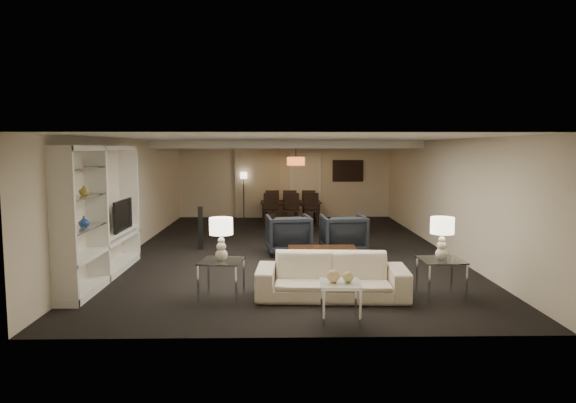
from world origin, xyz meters
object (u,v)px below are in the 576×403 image
(floor_speaker, at_px, (201,228))
(marble_table, at_px, (340,302))
(chair_nm, at_px, (291,210))
(floor_lamp, at_px, (244,195))
(table_lamp_right, at_px, (442,238))
(dining_table, at_px, (291,212))
(vase_amber, at_px, (84,190))
(chair_fl, at_px, (272,205))
(sofa, at_px, (332,276))
(table_lamp_left, at_px, (221,239))
(television, at_px, (117,215))
(vase_blue, at_px, (84,222))
(pendant_light, at_px, (296,161))
(coffee_table, at_px, (323,260))
(chair_nr, at_px, (312,210))
(chair_fr, at_px, (309,205))
(chair_fm, at_px, (290,205))
(side_table_right, at_px, (441,278))
(chair_nl, at_px, (271,210))
(armchair_right, at_px, (343,234))
(side_table_left, at_px, (222,279))
(armchair_left, at_px, (289,234))

(floor_speaker, bearing_deg, marble_table, -69.02)
(chair_nm, bearing_deg, floor_lamp, 139.06)
(table_lamp_right, distance_m, dining_table, 8.29)
(vase_amber, xyz_separation_m, chair_fl, (2.88, 8.21, -1.16))
(sofa, height_order, dining_table, sofa)
(table_lamp_left, height_order, vase_amber, vase_amber)
(television, relative_size, vase_blue, 5.71)
(pendant_light, height_order, table_lamp_left, pendant_light)
(vase_amber, distance_m, dining_table, 8.43)
(vase_amber, distance_m, floor_speaker, 3.86)
(coffee_table, height_order, chair_nr, chair_nr)
(chair_fl, distance_m, chair_fr, 1.20)
(chair_fr, bearing_deg, coffee_table, 94.70)
(floor_speaker, height_order, floor_lamp, floor_lamp)
(table_lamp_right, bearing_deg, floor_lamp, 112.05)
(table_lamp_left, bearing_deg, chair_nr, 75.72)
(coffee_table, relative_size, marble_table, 2.40)
(television, distance_m, vase_blue, 1.60)
(chair_fm, bearing_deg, television, 68.74)
(side_table_right, xyz_separation_m, chair_nm, (-2.13, 7.33, 0.19))
(television, bearing_deg, chair_fl, -23.12)
(chair_nl, bearing_deg, table_lamp_right, -73.34)
(chair_fl, xyz_separation_m, chair_fm, (0.60, 0.00, 0.00))
(coffee_table, bearing_deg, pendant_light, 93.02)
(pendant_light, height_order, chair_nl, pendant_light)
(vase_amber, bearing_deg, table_lamp_right, -4.31)
(vase_amber, xyz_separation_m, chair_fr, (4.08, 8.21, -1.16))
(chair_nl, distance_m, chair_fl, 1.30)
(side_table_right, bearing_deg, floor_speaker, 138.09)
(pendant_light, relative_size, chair_nr, 0.54)
(dining_table, bearing_deg, coffee_table, -86.20)
(armchair_right, relative_size, television, 0.94)
(pendant_light, xyz_separation_m, floor_lamp, (-1.65, 1.70, -1.16))
(vase_amber, bearing_deg, chair_nm, 63.28)
(side_table_left, xyz_separation_m, chair_fl, (0.67, 8.63, 0.19))
(side_table_right, xyz_separation_m, chair_fm, (-2.13, 8.63, 0.19))
(chair_nm, distance_m, floor_lamp, 2.28)
(side_table_right, distance_m, dining_table, 8.26)
(coffee_table, relative_size, table_lamp_right, 1.94)
(vase_amber, bearing_deg, chair_fr, 63.58)
(dining_table, bearing_deg, marble_table, -87.35)
(table_lamp_left, relative_size, floor_lamp, 0.43)
(dining_table, bearing_deg, sofa, -86.98)
(pendant_light, xyz_separation_m, chair_nl, (-0.73, 0.02, -1.43))
(armchair_left, relative_size, chair_nr, 0.98)
(coffee_table, bearing_deg, table_lamp_right, -43.26)
(side_table_right, distance_m, vase_amber, 5.79)
(marble_table, xyz_separation_m, vase_blue, (-3.91, 1.46, 0.88))
(side_table_right, bearing_deg, marble_table, -147.09)
(vase_amber, bearing_deg, dining_table, 65.29)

